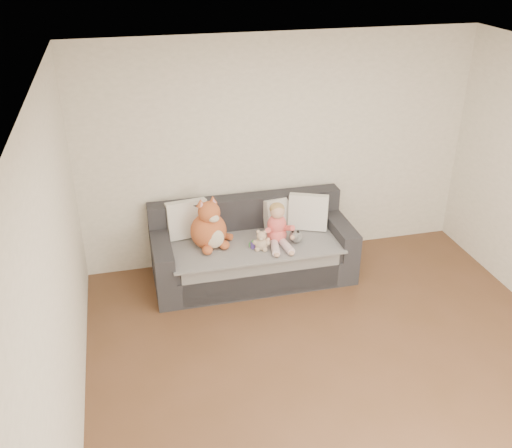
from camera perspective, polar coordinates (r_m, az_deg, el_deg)
The scene contains 10 objects.
room_shell at distance 4.67m, azimuth 9.36°, elevation -1.42°, with size 5.00×5.00×5.00m.
sofa at distance 6.39m, azimuth -0.41°, elevation -2.74°, with size 2.20×0.94×0.85m.
cushion_left at distance 6.32m, azimuth -6.88°, elevation 0.50°, with size 0.47×0.25×0.43m.
cushion_right_back at distance 6.50m, azimuth 2.42°, elevation 1.19°, with size 0.42×0.28×0.36m.
cushion_right_front at distance 6.47m, azimuth 5.24°, elevation 1.21°, with size 0.48×0.35×0.42m.
toddler at distance 6.14m, azimuth 2.18°, elevation -0.31°, with size 0.33×0.47×0.47m.
plush_cat at distance 6.08m, azimuth -4.68°, elevation -0.42°, with size 0.48×0.47×0.60m.
teddy_bear at distance 6.05m, azimuth 0.55°, elevation -1.80°, with size 0.18×0.15×0.23m.
plush_cow at distance 6.22m, azimuth 4.00°, elevation -1.22°, with size 0.15×0.21×0.18m.
sippy_cup at distance 6.09m, azimuth -0.27°, elevation -1.99°, with size 0.10×0.06×0.11m.
Camera 1 is at (-1.70, -3.31, 3.53)m, focal length 40.00 mm.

